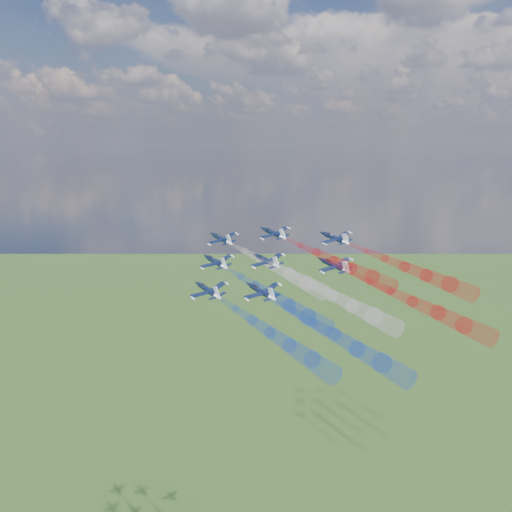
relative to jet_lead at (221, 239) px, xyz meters
The scene contains 16 objects.
jet_lead is the anchor object (origin of this frame).
trail_lead 24.25m from the jet_lead, 26.44° to the right, with size 3.98×37.94×3.98m, color white, non-canonical shape.
jet_inner_left 14.00m from the jet_lead, 65.00° to the right, with size 9.56×11.95×3.19m, color black, non-canonical shape.
trail_inner_left 36.29m from the jet_lead, 40.11° to the right, with size 3.98×37.94×3.98m, color blue, non-canonical shape.
jet_inner_right 14.89m from the jet_lead, 17.04° to the left, with size 9.56×11.95×3.19m, color black, non-canonical shape.
trail_inner_right 36.17m from the jet_lead, 10.12° to the right, with size 3.98×37.94×3.98m, color red, non-canonical shape.
jet_outer_left 30.45m from the jet_lead, 64.65° to the right, with size 9.56×11.95×3.19m, color black, non-canonical shape.
trail_outer_left 51.79m from the jet_lead, 47.61° to the right, with size 3.98×37.94×3.98m, color blue, non-canonical shape.
jet_center_third 21.58m from the jet_lead, 26.79° to the right, with size 9.56×11.95×3.19m, color black, non-canonical shape.
trail_center_third 45.82m from the jet_lead, 26.60° to the right, with size 3.98×37.94×3.98m, color white, non-canonical shape.
jet_outer_right 31.56m from the jet_lead, 14.95° to the left, with size 9.56×11.95×3.19m, color black, non-canonical shape.
trail_outer_right 52.04m from the jet_lead, ahead, with size 3.98×37.94×3.98m, color red, non-canonical shape.
jet_rear_left 34.94m from the jet_lead, 43.44° to the right, with size 9.56×11.95×3.19m, color black, non-canonical shape.
trail_rear_left 58.57m from the jet_lead, 36.45° to the right, with size 3.98×37.94×3.98m, color blue, non-canonical shape.
jet_rear_right 36.73m from the jet_lead, 10.74° to the right, with size 9.56×11.95×3.19m, color black, non-canonical shape.
trail_rear_right 60.39m from the jet_lead, 16.94° to the right, with size 3.98×37.94×3.98m, color red, non-canonical shape.
Camera 1 is at (62.54, -122.07, 184.71)m, focal length 40.45 mm.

